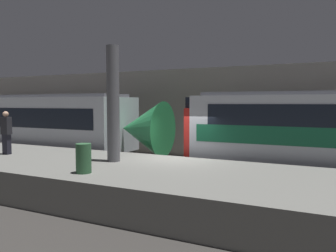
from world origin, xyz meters
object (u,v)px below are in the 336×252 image
object	(u,v)px
train_modern	(26,125)
person_waiting	(6,132)
support_pillar_near	(113,104)
trash_bin	(84,158)

from	to	relation	value
train_modern	person_waiting	world-z (taller)	train_modern
person_waiting	train_modern	bearing A→B (deg)	132.25
train_modern	support_pillar_near	bearing A→B (deg)	-24.34
train_modern	trash_bin	bearing A→B (deg)	-33.04
support_pillar_near	trash_bin	distance (m)	2.51
support_pillar_near	train_modern	world-z (taller)	support_pillar_near
train_modern	person_waiting	xyz separation A→B (m)	(4.09, -4.50, 0.13)
support_pillar_near	person_waiting	world-z (taller)	support_pillar_near
support_pillar_near	trash_bin	size ratio (longest dim) A/B	4.64
support_pillar_near	person_waiting	bearing A→B (deg)	-173.34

